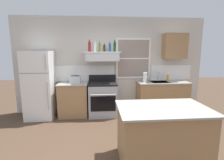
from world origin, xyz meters
The scene contains 19 objects.
ground_plane centered at (0.00, 0.00, 0.00)m, with size 16.00×16.00×0.00m, color #4C3828.
back_wall centered at (0.03, 2.23, 1.35)m, with size 5.40×0.11×2.70m.
refrigerator centered at (-1.90, 1.84, 0.88)m, with size 0.70×0.72×1.77m.
counter_left_of_stove centered at (-1.05, 1.90, 0.46)m, with size 0.79×0.63×0.91m.
toaster centered at (-1.00, 1.93, 1.01)m, with size 0.30×0.20×0.19m.
stove_range centered at (-0.25, 1.86, 0.46)m, with size 0.76×0.69×1.09m.
range_hood_shelf centered at (-0.25, 1.96, 1.62)m, with size 0.96×0.52×0.24m.
bottle_red_label_wine centered at (-0.59, 1.98, 1.88)m, with size 0.07×0.07×0.32m.
bottle_clear_tall centered at (-0.45, 1.98, 1.87)m, with size 0.06×0.06×0.30m.
bottle_olive_oil_square centered at (-0.32, 1.94, 1.86)m, with size 0.06×0.06×0.28m.
bottle_brown_stout centered at (-0.19, 2.00, 1.84)m, with size 0.06×0.06×0.22m.
bottle_blue_liqueur centered at (-0.04, 2.00, 1.86)m, with size 0.07×0.07×0.26m.
bottle_dark_green_wine centered at (0.09, 1.92, 1.87)m, with size 0.07×0.07×0.31m.
counter_right_with_sink centered at (1.45, 1.90, 0.46)m, with size 1.43×0.63×0.91m.
sink_faucet centered at (1.35, 2.00, 1.08)m, with size 0.03×0.17×0.28m.
paper_towel_roll centered at (0.93, 1.90, 1.04)m, with size 0.11×0.11×0.27m, color white.
dish_soap_bottle centered at (1.63, 2.00, 1.00)m, with size 0.06×0.06×0.18m, color orange.
kitchen_island centered at (0.62, -0.24, 0.46)m, with size 1.40×0.90×0.91m.
upper_cabinet_right centered at (1.80, 2.04, 1.90)m, with size 0.64×0.32×0.70m.
Camera 1 is at (-0.38, -2.65, 1.77)m, focal length 27.10 mm.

